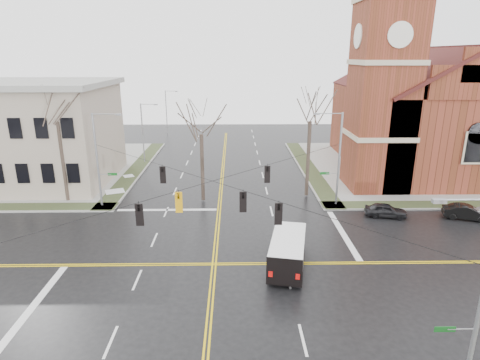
{
  "coord_description": "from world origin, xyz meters",
  "views": [
    {
      "loc": [
        1.43,
        -25.41,
        14.22
      ],
      "look_at": [
        1.94,
        6.0,
        4.38
      ],
      "focal_mm": 30.0,
      "sensor_mm": 36.0,
      "label": 1
    }
  ],
  "objects_px": {
    "cargo_van": "(288,249)",
    "tree_nw_far": "(57,116)",
    "parked_car_b": "(467,212)",
    "signal_pole_ne": "(338,157)",
    "church": "(420,103)",
    "signal_pole_nw": "(99,158)",
    "streetlight_north_a": "(144,131)",
    "parked_car_a": "(386,210)",
    "signal_pole_se": "(479,295)",
    "streetlight_north_b": "(167,111)",
    "tree_ne": "(310,116)",
    "tree_nw_near": "(201,130)"
  },
  "relations": [
    {
      "from": "signal_pole_nw",
      "to": "streetlight_north_b",
      "type": "height_order",
      "value": "signal_pole_nw"
    },
    {
      "from": "cargo_van",
      "to": "tree_nw_far",
      "type": "bearing_deg",
      "value": 158.69
    },
    {
      "from": "signal_pole_se",
      "to": "streetlight_north_b",
      "type": "xyz_separation_m",
      "value": [
        -21.97,
        59.5,
        -0.48
      ]
    },
    {
      "from": "signal_pole_nw",
      "to": "tree_nw_far",
      "type": "distance_m",
      "value": 5.72
    },
    {
      "from": "streetlight_north_a",
      "to": "tree_nw_far",
      "type": "distance_m",
      "value": 16.25
    },
    {
      "from": "tree_nw_far",
      "to": "streetlight_north_b",
      "type": "bearing_deg",
      "value": 82.27
    },
    {
      "from": "cargo_van",
      "to": "tree_nw_near",
      "type": "xyz_separation_m",
      "value": [
        -6.87,
        13.2,
        6.0
      ]
    },
    {
      "from": "parked_car_a",
      "to": "tree_ne",
      "type": "xyz_separation_m",
      "value": [
        -6.28,
        5.65,
        7.79
      ]
    },
    {
      "from": "cargo_van",
      "to": "parked_car_b",
      "type": "xyz_separation_m",
      "value": [
        17.25,
        8.13,
        -0.66
      ]
    },
    {
      "from": "cargo_van",
      "to": "tree_ne",
      "type": "height_order",
      "value": "tree_ne"
    },
    {
      "from": "tree_nw_far",
      "to": "tree_nw_near",
      "type": "bearing_deg",
      "value": -0.59
    },
    {
      "from": "streetlight_north_b",
      "to": "cargo_van",
      "type": "distance_m",
      "value": 50.93
    },
    {
      "from": "signal_pole_se",
      "to": "tree_nw_far",
      "type": "distance_m",
      "value": 36.46
    },
    {
      "from": "streetlight_north_a",
      "to": "streetlight_north_b",
      "type": "bearing_deg",
      "value": 90.0
    },
    {
      "from": "church",
      "to": "streetlight_north_a",
      "type": "xyz_separation_m",
      "value": [
        -35.42,
        3.22,
        -3.97
      ]
    },
    {
      "from": "streetlight_north_b",
      "to": "tree_nw_near",
      "type": "xyz_separation_m",
      "value": [
        8.96,
        -35.11,
        2.84
      ]
    },
    {
      "from": "cargo_van",
      "to": "tree_nw_far",
      "type": "relative_size",
      "value": 0.52
    },
    {
      "from": "church",
      "to": "parked_car_b",
      "type": "xyz_separation_m",
      "value": [
        -2.34,
        -16.96,
        -7.77
      ]
    },
    {
      "from": "church",
      "to": "signal_pole_nw",
      "type": "xyz_separation_m",
      "value": [
        -36.09,
        -13.28,
        -3.48
      ]
    },
    {
      "from": "parked_car_b",
      "to": "tree_nw_far",
      "type": "height_order",
      "value": "tree_nw_far"
    },
    {
      "from": "tree_nw_near",
      "to": "tree_ne",
      "type": "bearing_deg",
      "value": 6.7
    },
    {
      "from": "parked_car_a",
      "to": "tree_nw_far",
      "type": "relative_size",
      "value": 0.31
    },
    {
      "from": "parked_car_b",
      "to": "tree_nw_far",
      "type": "bearing_deg",
      "value": 100.19
    },
    {
      "from": "signal_pole_se",
      "to": "tree_nw_near",
      "type": "height_order",
      "value": "tree_nw_near"
    },
    {
      "from": "church",
      "to": "parked_car_a",
      "type": "bearing_deg",
      "value": -120.13
    },
    {
      "from": "cargo_van",
      "to": "parked_car_a",
      "type": "height_order",
      "value": "cargo_van"
    },
    {
      "from": "church",
      "to": "parked_car_a",
      "type": "height_order",
      "value": "church"
    },
    {
      "from": "signal_pole_se",
      "to": "parked_car_a",
      "type": "xyz_separation_m",
      "value": [
        3.99,
        20.0,
        -4.32
      ]
    },
    {
      "from": "signal_pole_se",
      "to": "cargo_van",
      "type": "xyz_separation_m",
      "value": [
        -6.15,
        11.19,
        -3.63
      ]
    },
    {
      "from": "signal_pole_nw",
      "to": "parked_car_b",
      "type": "xyz_separation_m",
      "value": [
        33.74,
        -3.67,
        -4.29
      ]
    },
    {
      "from": "parked_car_a",
      "to": "streetlight_north_b",
      "type": "bearing_deg",
      "value": 44.99
    },
    {
      "from": "tree_nw_far",
      "to": "tree_ne",
      "type": "distance_m",
      "value": 24.46
    },
    {
      "from": "signal_pole_ne",
      "to": "cargo_van",
      "type": "height_order",
      "value": "signal_pole_ne"
    },
    {
      "from": "tree_nw_near",
      "to": "streetlight_north_a",
      "type": "bearing_deg",
      "value": 120.66
    },
    {
      "from": "streetlight_north_a",
      "to": "parked_car_a",
      "type": "height_order",
      "value": "streetlight_north_a"
    },
    {
      "from": "streetlight_north_b",
      "to": "signal_pole_nw",
      "type": "bearing_deg",
      "value": -91.05
    },
    {
      "from": "church",
      "to": "signal_pole_ne",
      "type": "bearing_deg",
      "value": -135.34
    },
    {
      "from": "signal_pole_nw",
      "to": "parked_car_a",
      "type": "bearing_deg",
      "value": -6.43
    },
    {
      "from": "cargo_van",
      "to": "tree_ne",
      "type": "bearing_deg",
      "value": 86.73
    },
    {
      "from": "church",
      "to": "streetlight_north_a",
      "type": "relative_size",
      "value": 3.44
    },
    {
      "from": "signal_pole_ne",
      "to": "cargo_van",
      "type": "bearing_deg",
      "value": -117.5
    },
    {
      "from": "parked_car_b",
      "to": "streetlight_north_a",
      "type": "bearing_deg",
      "value": 76.65
    },
    {
      "from": "cargo_van",
      "to": "parked_car_b",
      "type": "bearing_deg",
      "value": 36.91
    },
    {
      "from": "signal_pole_nw",
      "to": "tree_nw_near",
      "type": "height_order",
      "value": "tree_nw_near"
    },
    {
      "from": "church",
      "to": "signal_pole_nw",
      "type": "height_order",
      "value": "church"
    },
    {
      "from": "signal_pole_se",
      "to": "tree_nw_near",
      "type": "bearing_deg",
      "value": 118.09
    },
    {
      "from": "streetlight_north_b",
      "to": "tree_nw_far",
      "type": "relative_size",
      "value": 0.67
    },
    {
      "from": "parked_car_a",
      "to": "tree_nw_far",
      "type": "height_order",
      "value": "tree_nw_far"
    },
    {
      "from": "streetlight_north_a",
      "to": "parked_car_b",
      "type": "height_order",
      "value": "streetlight_north_a"
    },
    {
      "from": "church",
      "to": "streetlight_north_b",
      "type": "height_order",
      "value": "church"
    }
  ]
}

